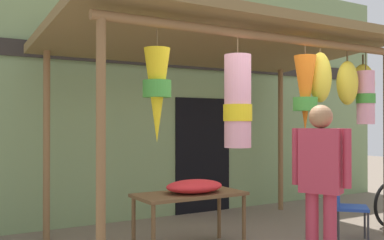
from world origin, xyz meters
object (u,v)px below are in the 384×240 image
object	(u,v)px
display_table	(190,199)
customer_foreground	(321,175)
folding_chair	(346,203)
flower_heap_on_table	(196,186)

from	to	relation	value
display_table	customer_foreground	distance (m)	1.73
customer_foreground	display_table	bearing A→B (deg)	111.53
folding_chair	flower_heap_on_table	bearing A→B (deg)	161.17
flower_heap_on_table	customer_foreground	bearing A→B (deg)	-70.10
flower_heap_on_table	customer_foreground	xyz separation A→B (m)	(0.55, -1.52, 0.26)
display_table	folding_chair	xyz separation A→B (m)	(1.99, -0.70, -0.12)
display_table	folding_chair	size ratio (longest dim) A/B	1.61
flower_heap_on_table	folding_chair	world-z (taller)	flower_heap_on_table
flower_heap_on_table	customer_foreground	distance (m)	1.63
flower_heap_on_table	folding_chair	bearing A→B (deg)	-18.83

